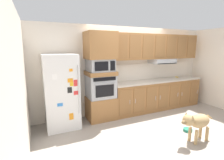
# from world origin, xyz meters

# --- Properties ---
(ground_plane) EXTENTS (9.60, 9.60, 0.00)m
(ground_plane) POSITION_xyz_m (0.00, 0.00, 0.00)
(ground_plane) COLOR #9E9389
(back_kitchen_wall) EXTENTS (6.20, 0.12, 2.50)m
(back_kitchen_wall) POSITION_xyz_m (0.00, 1.11, 1.25)
(back_kitchen_wall) COLOR silver
(back_kitchen_wall) RESTS_ON ground
(side_panel_left) EXTENTS (0.12, 7.10, 2.50)m
(side_panel_left) POSITION_xyz_m (-2.80, 0.00, 1.25)
(side_panel_left) COLOR silver
(side_panel_left) RESTS_ON ground
(side_panel_right) EXTENTS (0.12, 7.10, 2.50)m
(side_panel_right) POSITION_xyz_m (2.80, 0.00, 1.25)
(side_panel_right) COLOR white
(side_panel_right) RESTS_ON ground
(refrigerator) EXTENTS (0.76, 0.73, 1.76)m
(refrigerator) POSITION_xyz_m (-2.01, 0.68, 0.88)
(refrigerator) COLOR white
(refrigerator) RESTS_ON ground
(oven_base_cabinet) EXTENTS (0.74, 0.62, 0.60)m
(oven_base_cabinet) POSITION_xyz_m (-0.99, 0.75, 0.30)
(oven_base_cabinet) COLOR #996638
(oven_base_cabinet) RESTS_ON ground
(built_in_oven) EXTENTS (0.70, 0.62, 0.60)m
(built_in_oven) POSITION_xyz_m (-0.99, 0.75, 0.90)
(built_in_oven) COLOR #A8AAAF
(built_in_oven) RESTS_ON oven_base_cabinet
(appliance_mid_shelf) EXTENTS (0.74, 0.62, 0.10)m
(appliance_mid_shelf) POSITION_xyz_m (-0.99, 0.75, 1.25)
(appliance_mid_shelf) COLOR #996638
(appliance_mid_shelf) RESTS_ON built_in_oven
(microwave) EXTENTS (0.64, 0.54, 0.32)m
(microwave) POSITION_xyz_m (-0.99, 0.75, 1.46)
(microwave) COLOR #A8AAAF
(microwave) RESTS_ON appliance_mid_shelf
(appliance_upper_cabinet) EXTENTS (0.74, 0.62, 0.68)m
(appliance_upper_cabinet) POSITION_xyz_m (-0.99, 0.75, 1.96)
(appliance_upper_cabinet) COLOR #996638
(appliance_upper_cabinet) RESTS_ON microwave
(lower_cabinet_run) EXTENTS (3.03, 0.63, 0.88)m
(lower_cabinet_run) POSITION_xyz_m (0.90, 0.75, 0.44)
(lower_cabinet_run) COLOR #996638
(lower_cabinet_run) RESTS_ON ground
(countertop_slab) EXTENTS (3.07, 0.64, 0.04)m
(countertop_slab) POSITION_xyz_m (0.90, 0.75, 0.90)
(countertop_slab) COLOR #BCB2A3
(countertop_slab) RESTS_ON lower_cabinet_run
(backsplash_panel) EXTENTS (3.07, 0.02, 0.50)m
(backsplash_panel) POSITION_xyz_m (0.90, 1.04, 1.17)
(backsplash_panel) COLOR white
(backsplash_panel) RESTS_ON countertop_slab
(upper_cabinet_with_hood) EXTENTS (3.03, 0.48, 0.88)m
(upper_cabinet_with_hood) POSITION_xyz_m (0.91, 0.87, 1.90)
(upper_cabinet_with_hood) COLOR #996638
(upper_cabinet_with_hood) RESTS_ON backsplash_panel
(screwdriver) EXTENTS (0.13, 0.12, 0.03)m
(screwdriver) POSITION_xyz_m (1.79, 0.83, 0.93)
(screwdriver) COLOR yellow
(screwdriver) RESTS_ON countertop_slab
(dog) EXTENTS (0.89, 0.28, 0.65)m
(dog) POSITION_xyz_m (0.35, -1.17, 0.43)
(dog) COLOR tan
(dog) RESTS_ON ground
(dog_food_bowl) EXTENTS (0.20, 0.20, 0.06)m
(dog_food_bowl) POSITION_xyz_m (0.57, -0.78, 0.03)
(dog_food_bowl) COLOR #267F66
(dog_food_bowl) RESTS_ON ground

